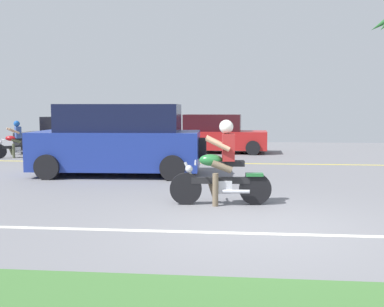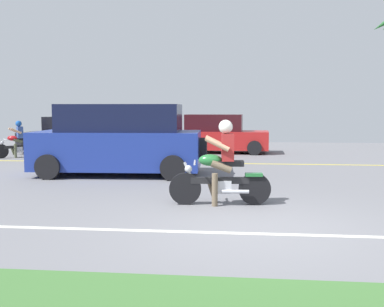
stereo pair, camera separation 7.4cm
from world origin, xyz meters
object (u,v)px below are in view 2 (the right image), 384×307
object	(u,v)px
suv_nearby	(119,141)
parked_car_1	(218,135)
motorcyclist	(221,169)
parked_car_0	(73,136)
motorcyclist_distant	(17,142)

from	to	relation	value
suv_nearby	parked_car_1	distance (m)	6.97
motorcyclist	parked_car_0	xyz separation A→B (m)	(-6.38, 9.52, 0.02)
suv_nearby	motorcyclist_distant	distance (m)	6.27
motorcyclist	motorcyclist_distant	bearing A→B (deg)	135.64
suv_nearby	parked_car_1	size ratio (longest dim) A/B	1.18
motorcyclist	parked_car_0	size ratio (longest dim) A/B	0.49
parked_car_0	motorcyclist_distant	size ratio (longest dim) A/B	2.85
suv_nearby	motorcyclist_distant	xyz separation A→B (m)	(-4.87, 3.93, -0.35)
motorcyclist	parked_car_1	size ratio (longest dim) A/B	0.48
suv_nearby	parked_car_0	distance (m)	6.81
motorcyclist	suv_nearby	world-z (taller)	suv_nearby
motorcyclist_distant	motorcyclist	bearing A→B (deg)	-44.36
motorcyclist	parked_car_1	bearing A→B (deg)	92.99
motorcyclist_distant	suv_nearby	bearing A→B (deg)	-38.88
parked_car_0	motorcyclist_distant	world-z (taller)	parked_car_0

